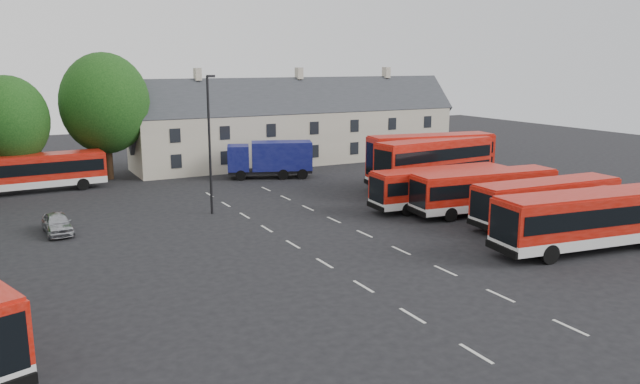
{
  "coord_description": "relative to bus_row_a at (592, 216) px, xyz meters",
  "views": [
    {
      "loc": [
        -15.11,
        -30.31,
        10.64
      ],
      "look_at": [
        3.63,
        5.44,
        2.2
      ],
      "focal_mm": 35.0,
      "sensor_mm": 36.0,
      "label": 1
    }
  ],
  "objects": [
    {
      "name": "ground",
      "position": [
        -14.62,
        6.97,
        -2.04
      ],
      "size": [
        140.0,
        140.0,
        0.0
      ],
      "primitive_type": "plane",
      "color": "black",
      "rests_on": "ground"
    },
    {
      "name": "lane_markings",
      "position": [
        -12.12,
        8.97,
        -2.03
      ],
      "size": [
        5.15,
        33.8,
        0.01
      ],
      "color": "beige",
      "rests_on": "ground"
    },
    {
      "name": "terrace_houses",
      "position": [
        -0.62,
        36.97,
        1.82
      ],
      "size": [
        35.7,
        7.13,
        10.06
      ],
      "color": "beige",
      "rests_on": "ground"
    },
    {
      "name": "bus_row_a",
      "position": [
        0.0,
        0.0,
        0.0
      ],
      "size": [
        12.25,
        4.21,
        3.39
      ],
      "rotation": [
        0.0,
        0.0,
        -0.12
      ],
      "color": "silver",
      "rests_on": "ground"
    },
    {
      "name": "bus_row_b",
      "position": [
        0.45,
        1.86,
        -0.36
      ],
      "size": [
        10.0,
        3.0,
        2.79
      ],
      "rotation": [
        0.0,
        0.0,
        0.08
      ],
      "color": "silver",
      "rests_on": "ground"
    },
    {
      "name": "bus_row_c",
      "position": [
        2.06,
        5.17,
        -0.22
      ],
      "size": [
        10.83,
        3.04,
        3.03
      ],
      "rotation": [
        0.0,
        0.0,
        -0.05
      ],
      "color": "silver",
      "rests_on": "ground"
    },
    {
      "name": "bus_row_d",
      "position": [
        0.72,
        9.61,
        -0.19
      ],
      "size": [
        11.09,
        3.61,
        3.08
      ],
      "rotation": [
        0.0,
        0.0,
        -0.1
      ],
      "color": "silver",
      "rests_on": "ground"
    },
    {
      "name": "bus_row_e",
      "position": [
        -1.03,
        12.38,
        -0.24
      ],
      "size": [
        10.76,
        3.19,
        3.0
      ],
      "rotation": [
        0.0,
        0.0,
        -0.07
      ],
      "color": "silver",
      "rests_on": "ground"
    },
    {
      "name": "bus_dd_south",
      "position": [
        2.12,
        17.17,
        0.49
      ],
      "size": [
        11.0,
        3.48,
        4.44
      ],
      "rotation": [
        0.0,
        0.0,
        0.09
      ],
      "color": "silver",
      "rests_on": "ground"
    },
    {
      "name": "bus_dd_north",
      "position": [
        3.35,
        19.21,
        0.56
      ],
      "size": [
        11.38,
        4.22,
        4.56
      ],
      "rotation": [
        0.0,
        0.0,
        -0.16
      ],
      "color": "silver",
      "rests_on": "ground"
    },
    {
      "name": "bus_north",
      "position": [
        -27.12,
        32.73,
        -0.14
      ],
      "size": [
        11.27,
        3.11,
        3.15
      ],
      "rotation": [
        0.0,
        0.0,
        0.05
      ],
      "color": "silver",
      "rests_on": "ground"
    },
    {
      "name": "box_truck",
      "position": [
        -7.11,
        29.61,
        -0.14
      ],
      "size": [
        8.1,
        5.0,
        3.39
      ],
      "rotation": [
        0.0,
        0.0,
        -0.36
      ],
      "color": "black",
      "rests_on": "ground"
    },
    {
      "name": "silver_car",
      "position": [
        -26.76,
        18.04,
        -1.37
      ],
      "size": [
        1.78,
        3.99,
        1.33
      ],
      "primitive_type": "imported",
      "rotation": [
        0.0,
        0.0,
        0.05
      ],
      "color": "#A8AAB0",
      "rests_on": "ground"
    },
    {
      "name": "lamppost",
      "position": [
        -16.44,
        18.62,
        3.17
      ],
      "size": [
        0.68,
        0.39,
        9.77
      ],
      "rotation": [
        0.0,
        0.0,
        0.27
      ],
      "color": "black",
      "rests_on": "ground"
    }
  ]
}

